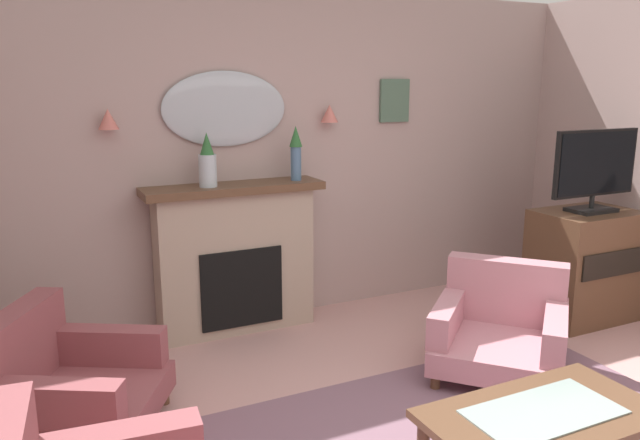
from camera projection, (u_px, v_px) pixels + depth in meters
name	position (u px, v px, depth m)	size (l,w,h in m)	color
wall_back	(278.00, 158.00, 4.98)	(6.46, 0.10, 2.62)	#B29993
fireplace	(236.00, 260.00, 4.76)	(1.36, 0.36, 1.16)	tan
mantel_vase_right	(207.00, 163.00, 4.48)	(0.13, 0.13, 0.40)	silver
mantel_vase_centre	(296.00, 151.00, 4.76)	(0.10, 0.10, 0.42)	#4C7093
wall_mirror	(225.00, 109.00, 4.63)	(0.96, 0.06, 0.56)	#B2BCC6
wall_sconce_left	(108.00, 119.00, 4.24)	(0.14, 0.14, 0.14)	#D17066
wall_sconce_right	(329.00, 113.00, 4.96)	(0.14, 0.14, 0.14)	#D17066
framed_picture	(394.00, 101.00, 5.27)	(0.28, 0.03, 0.36)	#4C6B56
coffee_table	(543.00, 423.00, 2.84)	(1.10, 0.60, 0.45)	brown
armchair_in_corner	(501.00, 327.00, 4.14)	(1.14, 1.14, 0.71)	#B77A84
armchair_by_coffee_table	(65.00, 382.00, 3.39)	(1.11, 1.10, 0.71)	#934C51
tv_cabinet	(584.00, 265.00, 5.03)	(0.80, 0.57, 0.90)	brown
tv_flatscreen	(595.00, 168.00, 4.84)	(0.84, 0.24, 0.65)	black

